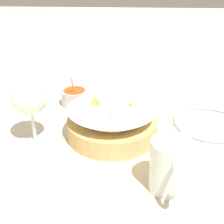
{
  "coord_description": "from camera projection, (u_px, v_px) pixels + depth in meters",
  "views": [
    {
      "loc": [
        0.65,
        0.02,
        0.4
      ],
      "look_at": [
        0.0,
        -0.02,
        0.07
      ],
      "focal_mm": 50.0,
      "sensor_mm": 36.0,
      "label": 1
    }
  ],
  "objects": [
    {
      "name": "ground_plane",
      "position": [
        119.0,
        136.0,
        0.76
      ],
      "size": [
        4.0,
        4.0,
        0.0
      ],
      "primitive_type": "plane",
      "color": "beige"
    },
    {
      "name": "sauce_cup",
      "position": [
        75.0,
        97.0,
        0.9
      ],
      "size": [
        0.08,
        0.08,
        0.1
      ],
      "color": "#B7B7BC",
      "rests_on": "ground_plane"
    },
    {
      "name": "wine_glass",
      "position": [
        30.0,
        99.0,
        0.69
      ],
      "size": [
        0.08,
        0.08,
        0.16
      ],
      "color": "silver",
      "rests_on": "ground_plane"
    },
    {
      "name": "beer_mug",
      "position": [
        170.0,
        168.0,
        0.57
      ],
      "size": [
        0.12,
        0.08,
        0.1
      ],
      "color": "silver",
      "rests_on": "ground_plane"
    },
    {
      "name": "food_basket",
      "position": [
        112.0,
        123.0,
        0.74
      ],
      "size": [
        0.21,
        0.21,
        0.1
      ],
      "color": "tan",
      "rests_on": "ground_plane"
    },
    {
      "name": "side_plate",
      "position": [
        210.0,
        124.0,
        0.79
      ],
      "size": [
        0.19,
        0.19,
        0.01
      ],
      "color": "white",
      "rests_on": "ground_plane"
    }
  ]
}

